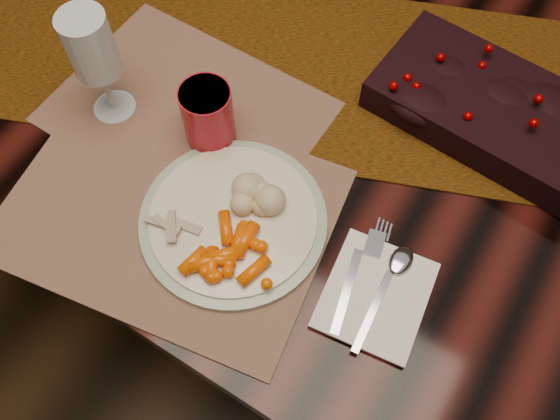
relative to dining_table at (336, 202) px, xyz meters
The scene contains 15 objects.
floor 0.38m from the dining_table, ahead, with size 5.00×5.00×0.00m, color black.
dining_table is the anchor object (origin of this frame).
table_runner 0.38m from the dining_table, 161.45° to the left, with size 1.85×0.38×0.00m, color #392307.
centerpiece 0.47m from the dining_table, 16.17° to the left, with size 0.37×0.19×0.07m, color black, non-canonical shape.
placemat_main 0.52m from the dining_table, 110.82° to the right, with size 0.46×0.34×0.00m, color olive.
placemat_second 0.47m from the dining_table, 140.26° to the right, with size 0.41×0.30×0.00m, color brown.
dinner_plate 0.49m from the dining_table, 97.06° to the right, with size 0.27×0.27×0.01m, color beige.
baby_carrots 0.54m from the dining_table, 89.91° to the right, with size 0.12×0.10×0.02m, color #F25600, non-canonical shape.
mashed_potatoes 0.49m from the dining_table, 95.60° to the right, with size 0.08×0.07×0.04m, color beige, non-canonical shape.
turkey_shreds 0.54m from the dining_table, 105.53° to the right, with size 0.06×0.05×0.01m, color beige, non-canonical shape.
napkin 0.52m from the dining_table, 57.07° to the right, with size 0.13×0.16×0.01m, color white.
fork 0.50m from the dining_table, 62.05° to the right, with size 0.02×0.16×0.00m, color #B3B0C9, non-canonical shape.
spoon 0.52m from the dining_table, 55.88° to the right, with size 0.03×0.16×0.00m, color silver, non-canonical shape.
red_cup 0.50m from the dining_table, 127.60° to the right, with size 0.08×0.08×0.11m, color #B4111E.
wine_glass 0.61m from the dining_table, 144.02° to the right, with size 0.07×0.07×0.19m, color silver, non-canonical shape.
Camera 1 is at (0.22, -0.59, 1.52)m, focal length 38.00 mm.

